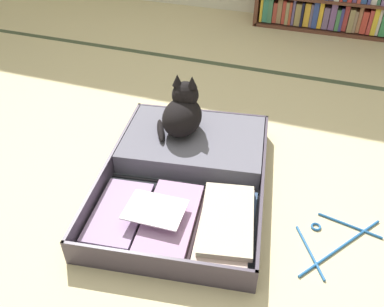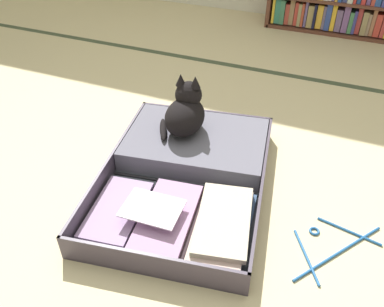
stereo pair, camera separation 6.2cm
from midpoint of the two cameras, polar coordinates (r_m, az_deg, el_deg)
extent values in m
plane|color=#CBBA8C|center=(1.67, 0.19, -7.41)|extent=(10.00, 10.00, 0.00)
cube|color=#3C4630|center=(2.73, 9.59, 11.54)|extent=(4.80, 0.05, 0.00)
cube|color=brown|center=(3.55, 22.04, 15.89)|extent=(1.60, 0.30, 0.02)
cube|color=brown|center=(3.48, 22.98, 19.41)|extent=(1.57, 0.30, 0.02)
cube|color=yellow|center=(3.55, 9.73, 20.10)|extent=(0.02, 0.25, 0.20)
cube|color=#347C65|center=(3.55, 10.30, 20.09)|extent=(0.04, 0.25, 0.20)
cube|color=#3F7657|center=(3.54, 10.92, 19.83)|extent=(0.04, 0.25, 0.19)
cube|color=#AB3F35|center=(3.55, 11.54, 19.57)|extent=(0.03, 0.25, 0.16)
cube|color=#957351|center=(3.54, 12.19, 19.81)|extent=(0.04, 0.25, 0.20)
cube|color=#BC3D34|center=(3.54, 12.75, 19.53)|extent=(0.03, 0.25, 0.18)
cube|color=#96865C|center=(3.53, 13.18, 19.37)|extent=(0.03, 0.25, 0.17)
cube|color=#B0442E|center=(3.52, 13.59, 19.33)|extent=(0.02, 0.25, 0.18)
cube|color=slate|center=(3.53, 14.03, 19.48)|extent=(0.02, 0.25, 0.20)
cube|color=#9D8551|center=(3.52, 14.59, 19.10)|extent=(0.04, 0.25, 0.17)
cube|color=black|center=(3.51, 15.15, 19.06)|extent=(0.02, 0.25, 0.18)
cube|color=gold|center=(3.52, 15.77, 18.99)|extent=(0.04, 0.25, 0.18)
cube|color=slate|center=(3.52, 16.34, 18.85)|extent=(0.02, 0.25, 0.18)
cube|color=#334792|center=(3.50, 16.88, 18.88)|extent=(0.04, 0.25, 0.20)
cube|color=yellow|center=(3.51, 17.54, 18.78)|extent=(0.03, 0.25, 0.20)
cube|color=slate|center=(3.51, 18.19, 18.36)|extent=(0.04, 0.25, 0.16)
cube|color=#76528C|center=(3.50, 19.07, 18.46)|extent=(0.04, 0.25, 0.20)
cube|color=#437C50|center=(3.51, 19.66, 17.98)|extent=(0.03, 0.25, 0.16)
cube|color=#3C3A87|center=(3.51, 20.12, 17.99)|extent=(0.02, 0.25, 0.17)
cube|color=#B03B3B|center=(3.52, 20.65, 18.09)|extent=(0.03, 0.25, 0.19)
cube|color=#938057|center=(3.51, 21.30, 17.74)|extent=(0.04, 0.25, 0.17)
cube|color=#91765F|center=(3.51, 21.81, 17.56)|extent=(0.02, 0.25, 0.16)
cube|color=#A46E4F|center=(3.52, 22.32, 17.74)|extent=(0.03, 0.25, 0.19)
cube|color=#C13C32|center=(3.51, 22.88, 17.35)|extent=(0.04, 0.25, 0.17)
cube|color=#B73C3A|center=(3.51, 23.57, 17.30)|extent=(0.03, 0.25, 0.18)
cube|color=gold|center=(3.51, 24.16, 17.32)|extent=(0.04, 0.25, 0.20)
cube|color=silver|center=(3.52, 24.61, 17.16)|extent=(0.02, 0.25, 0.19)
cube|color=#358C53|center=(3.52, 25.18, 16.84)|extent=(0.04, 0.25, 0.17)
cube|color=#3F3644|center=(1.59, -3.94, -10.37)|extent=(0.74, 0.57, 0.01)
cube|color=#3F3644|center=(1.41, -6.29, -15.76)|extent=(0.67, 0.12, 0.12)
cube|color=#3F3644|center=(1.65, -15.34, -7.29)|extent=(0.09, 0.46, 0.12)
cube|color=#3F3644|center=(1.52, 8.34, -10.68)|extent=(0.09, 0.46, 0.12)
cube|color=#464C55|center=(1.58, -3.96, -10.13)|extent=(0.71, 0.54, 0.01)
cube|color=#3F3644|center=(1.92, -0.68, -0.09)|extent=(0.74, 0.57, 0.01)
cube|color=#3F3644|center=(2.08, 0.51, 4.85)|extent=(0.67, 0.12, 0.12)
cube|color=#3F3644|center=(1.97, -10.16, 2.16)|extent=(0.09, 0.46, 0.12)
cube|color=#3F3644|center=(1.87, 9.29, 0.03)|extent=(0.09, 0.46, 0.12)
cube|color=#464C55|center=(1.92, -0.68, 0.14)|extent=(0.71, 0.54, 0.01)
cylinder|color=black|center=(1.74, -2.15, -4.45)|extent=(0.65, 0.12, 0.02)
cube|color=#252827|center=(1.63, -11.39, -8.39)|extent=(0.25, 0.38, 0.02)
cube|color=#997DA3|center=(1.62, -11.50, -8.13)|extent=(0.24, 0.37, 0.01)
cube|color=#3A4264|center=(1.58, -3.69, -9.70)|extent=(0.24, 0.39, 0.01)
cube|color=#291F22|center=(1.56, -3.68, -9.36)|extent=(0.24, 0.39, 0.02)
cube|color=#A07AA1|center=(1.55, -4.32, -9.07)|extent=(0.24, 0.41, 0.02)
cube|color=slate|center=(1.55, 3.50, -10.77)|extent=(0.25, 0.37, 0.02)
cube|color=#354C6B|center=(1.54, 3.88, -10.27)|extent=(0.24, 0.42, 0.02)
cube|color=tan|center=(1.51, 3.57, -10.08)|extent=(0.25, 0.41, 0.02)
cube|color=#BBAC93|center=(1.51, 3.86, -9.26)|extent=(0.26, 0.39, 0.02)
cube|color=white|center=(1.52, -6.45, -7.95)|extent=(0.23, 0.17, 0.01)
cube|color=#5A5866|center=(1.89, -0.69, 1.28)|extent=(0.70, 0.53, 0.10)
cylinder|color=black|center=(2.10, -4.53, 5.16)|extent=(0.02, 0.02, 0.10)
cylinder|color=black|center=(2.05, 5.57, 4.14)|extent=(0.02, 0.02, 0.10)
cube|color=green|center=(1.38, -0.94, -15.83)|extent=(0.02, 0.01, 0.02)
cube|color=white|center=(1.45, -12.94, -13.84)|extent=(0.04, 0.01, 0.02)
ellipsoid|color=black|center=(1.84, -2.38, 5.19)|extent=(0.19, 0.25, 0.16)
ellipsoid|color=black|center=(1.91, -1.75, 5.29)|extent=(0.13, 0.09, 0.09)
sphere|color=black|center=(1.84, -1.94, 8.33)|extent=(0.12, 0.12, 0.12)
cone|color=black|center=(1.79, -0.99, 10.15)|extent=(0.05, 0.05, 0.05)
cone|color=black|center=(1.81, -3.09, 10.41)|extent=(0.05, 0.05, 0.05)
sphere|color=yellow|center=(1.87, -0.81, 9.18)|extent=(0.02, 0.02, 0.02)
sphere|color=yellow|center=(1.88, -2.13, 9.35)|extent=(0.02, 0.02, 0.02)
ellipsoid|color=black|center=(1.87, -5.44, 3.30)|extent=(0.11, 0.17, 0.03)
cylinder|color=#205794|center=(1.61, 19.43, -12.48)|extent=(0.27, 0.37, 0.01)
cylinder|color=#205794|center=(1.56, 15.33, -13.39)|extent=(0.13, 0.22, 0.01)
cylinder|color=#205794|center=(1.70, 20.54, -9.60)|extent=(0.24, 0.06, 0.01)
torus|color=#205794|center=(1.65, 16.21, -9.99)|extent=(0.06, 0.06, 0.01)
camera|label=1|loc=(0.03, -91.08, -0.84)|focal=37.45mm
camera|label=2|loc=(0.03, 88.92, 0.84)|focal=37.45mm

